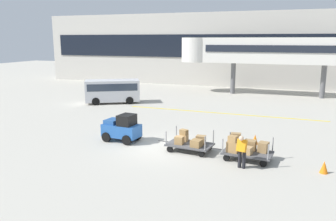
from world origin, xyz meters
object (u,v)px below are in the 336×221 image
(safety_cone_far, at_px, (324,167))
(baggage_cart_lead, at_px, (190,142))
(shuttle_van, at_px, (112,90))
(safety_cone_near, at_px, (255,139))
(baggage_tug, at_px, (122,128))
(baggage_cart_middle, at_px, (245,148))
(baggage_handler, at_px, (242,150))

(safety_cone_far, bearing_deg, baggage_cart_lead, 172.02)
(shuttle_van, distance_m, safety_cone_near, 15.95)
(safety_cone_near, bearing_deg, baggage_tug, -164.90)
(baggage_cart_middle, distance_m, safety_cone_far, 3.55)
(baggage_tug, bearing_deg, safety_cone_far, -7.13)
(baggage_cart_lead, relative_size, safety_cone_near, 5.56)
(baggage_cart_lead, height_order, safety_cone_near, baggage_cart_lead)
(baggage_cart_lead, height_order, baggage_cart_middle, baggage_cart_middle)
(shuttle_van, height_order, safety_cone_near, shuttle_van)
(baggage_cart_middle, bearing_deg, safety_cone_near, 84.90)
(baggage_tug, height_order, baggage_cart_lead, baggage_tug)
(baggage_cart_middle, bearing_deg, baggage_cart_lead, 175.10)
(baggage_tug, relative_size, shuttle_van, 0.43)
(baggage_handler, bearing_deg, baggage_cart_lead, 151.54)
(baggage_cart_lead, relative_size, baggage_cart_middle, 1.00)
(baggage_handler, distance_m, safety_cone_near, 3.96)
(baggage_cart_lead, relative_size, shuttle_van, 0.60)
(safety_cone_near, relative_size, safety_cone_far, 1.00)
(baggage_cart_middle, xyz_separation_m, shuttle_van, (-13.28, 11.02, 0.66))
(shuttle_van, xyz_separation_m, safety_cone_near, (13.52, -8.40, -0.96))
(baggage_cart_lead, bearing_deg, safety_cone_far, -7.98)
(baggage_cart_lead, distance_m, safety_cone_near, 3.88)
(shuttle_van, bearing_deg, baggage_cart_middle, -39.68)
(baggage_tug, bearing_deg, safety_cone_near, 15.10)
(safety_cone_far, bearing_deg, safety_cone_near, 134.87)
(baggage_cart_middle, distance_m, safety_cone_near, 2.64)
(baggage_tug, relative_size, safety_cone_far, 4.01)
(baggage_cart_middle, xyz_separation_m, safety_cone_far, (3.48, -0.64, -0.30))
(shuttle_van, relative_size, safety_cone_far, 9.30)
(baggage_cart_middle, bearing_deg, shuttle_van, 140.32)
(baggage_tug, height_order, shuttle_van, shuttle_van)
(safety_cone_near, distance_m, safety_cone_far, 4.60)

